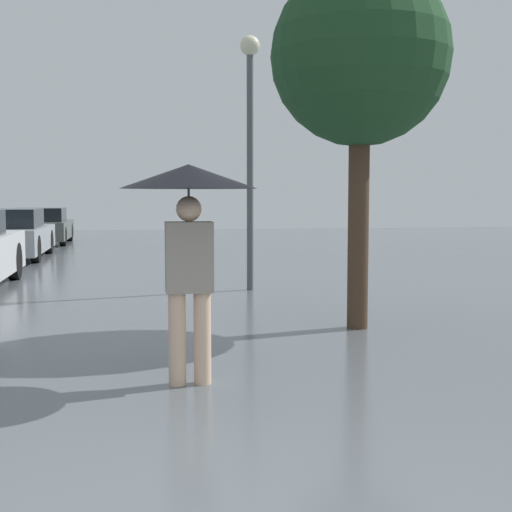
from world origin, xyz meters
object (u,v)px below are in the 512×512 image
at_px(parked_car_third, 10,235).
at_px(street_lamp, 250,119).
at_px(parked_car_farthest, 40,227).
at_px(tree, 360,58).
at_px(pedestrian, 189,205).

bearing_deg(parked_car_third, street_lamp, -54.61).
relative_size(parked_car_farthest, tree, 0.94).
height_order(parked_car_third, tree, tree).
distance_m(parked_car_third, tree, 11.90).
xyz_separation_m(pedestrian, tree, (2.10, 2.13, 1.61)).
relative_size(parked_car_third, tree, 1.04).
distance_m(parked_car_third, street_lamp, 8.58).
height_order(pedestrian, parked_car_farthest, pedestrian).
bearing_deg(parked_car_third, parked_car_farthest, 89.44).
distance_m(parked_car_third, parked_car_farthest, 5.42).
bearing_deg(pedestrian, parked_car_farthest, 100.56).
height_order(pedestrian, street_lamp, street_lamp).
relative_size(pedestrian, parked_car_third, 0.41).
bearing_deg(parked_car_third, pedestrian, -74.78).
distance_m(pedestrian, parked_car_farthest, 18.15).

